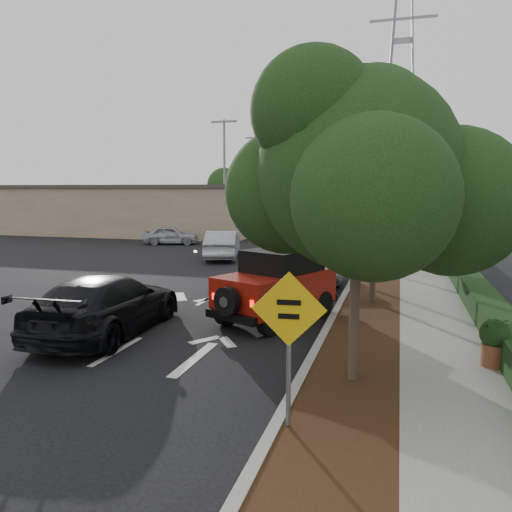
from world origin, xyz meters
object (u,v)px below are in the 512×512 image
at_px(red_jeep, 280,284).
at_px(speed_hump_sign, 289,329).
at_px(silver_suv_ahead, 300,261).
at_px(black_suv_oncoming, 107,304).

bearing_deg(red_jeep, speed_hump_sign, -51.42).
xyz_separation_m(red_jeep, speed_hump_sign, (1.73, -6.75, 0.65)).
distance_m(silver_suv_ahead, black_suv_oncoming, 9.87).
height_order(silver_suv_ahead, black_suv_oncoming, black_suv_oncoming).
bearing_deg(red_jeep, black_suv_oncoming, -122.82).
bearing_deg(speed_hump_sign, silver_suv_ahead, 94.47).
xyz_separation_m(silver_suv_ahead, speed_hump_sign, (2.41, -13.34, 0.92)).
bearing_deg(silver_suv_ahead, red_jeep, -104.89).
xyz_separation_m(red_jeep, silver_suv_ahead, (-0.67, 6.59, -0.27)).
bearing_deg(black_suv_oncoming, silver_suv_ahead, -112.82).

